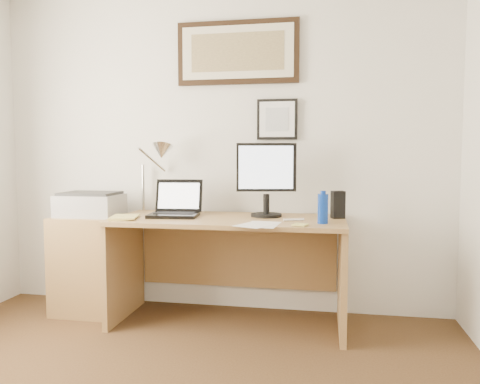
% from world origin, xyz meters
% --- Properties ---
extents(wall_back, '(3.50, 0.02, 2.50)m').
position_xyz_m(wall_back, '(0.00, 2.00, 1.25)').
color(wall_back, silver).
rests_on(wall_back, ground).
extents(side_cabinet, '(0.50, 0.40, 0.73)m').
position_xyz_m(side_cabinet, '(-0.92, 1.68, 0.36)').
color(side_cabinet, olive).
rests_on(side_cabinet, floor).
extents(water_bottle, '(0.07, 0.07, 0.19)m').
position_xyz_m(water_bottle, '(0.80, 1.48, 0.84)').
color(water_bottle, '#0B3099').
rests_on(water_bottle, desk).
extents(bottle_cap, '(0.03, 0.03, 0.02)m').
position_xyz_m(bottle_cap, '(0.80, 1.48, 0.95)').
color(bottle_cap, '#0B3099').
rests_on(bottle_cap, water_bottle).
extents(speaker, '(0.10, 0.10, 0.19)m').
position_xyz_m(speaker, '(0.90, 1.75, 0.84)').
color(speaker, black).
rests_on(speaker, desk).
extents(paper_sheet_a, '(0.22, 0.30, 0.00)m').
position_xyz_m(paper_sheet_a, '(0.42, 1.36, 0.75)').
color(paper_sheet_a, white).
rests_on(paper_sheet_a, desk).
extents(paper_sheet_b, '(0.28, 0.32, 0.00)m').
position_xyz_m(paper_sheet_b, '(0.39, 1.34, 0.75)').
color(paper_sheet_b, white).
rests_on(paper_sheet_b, desk).
extents(sticky_pad, '(0.10, 0.10, 0.01)m').
position_xyz_m(sticky_pad, '(0.66, 1.36, 0.76)').
color(sticky_pad, '#D5CC65').
rests_on(sticky_pad, desk).
extents(marker_pen, '(0.14, 0.06, 0.02)m').
position_xyz_m(marker_pen, '(0.61, 1.56, 0.76)').
color(marker_pen, white).
rests_on(marker_pen, desk).
extents(book, '(0.23, 0.28, 0.02)m').
position_xyz_m(book, '(-0.63, 1.45, 0.76)').
color(book, '#CDBC60').
rests_on(book, desk).
extents(desk, '(1.60, 0.70, 0.75)m').
position_xyz_m(desk, '(0.15, 1.72, 0.51)').
color(desk, olive).
rests_on(desk, floor).
extents(laptop, '(0.36, 0.32, 0.26)m').
position_xyz_m(laptop, '(-0.24, 1.66, 0.81)').
color(laptop, black).
rests_on(laptop, desk).
extents(lcd_monitor, '(0.42, 0.22, 0.52)m').
position_xyz_m(lcd_monitor, '(0.40, 1.75, 1.04)').
color(lcd_monitor, black).
rests_on(lcd_monitor, desk).
extents(printer, '(0.44, 0.34, 0.18)m').
position_xyz_m(printer, '(-0.92, 1.70, 0.82)').
color(printer, '#9F9FA1').
rests_on(printer, side_cabinet).
extents(desk_lamp, '(0.29, 0.27, 0.53)m').
position_xyz_m(desk_lamp, '(-0.41, 1.81, 1.19)').
color(desk_lamp, silver).
rests_on(desk_lamp, desk).
extents(picture_large, '(0.92, 0.04, 0.47)m').
position_xyz_m(picture_large, '(0.15, 1.97, 1.95)').
color(picture_large, black).
rests_on(picture_large, wall_back).
extents(picture_small, '(0.30, 0.03, 0.30)m').
position_xyz_m(picture_small, '(0.45, 1.97, 1.45)').
color(picture_small, black).
rests_on(picture_small, wall_back).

